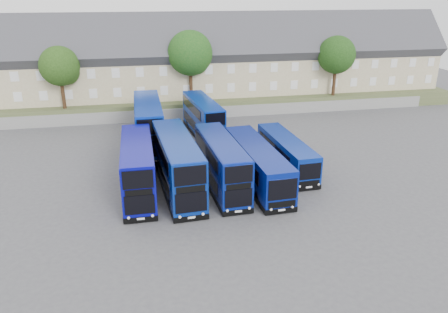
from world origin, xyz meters
TOP-DOWN VIEW (x-y plane):
  - ground at (0.00, 0.00)m, footprint 120.00×120.00m
  - retaining_wall at (0.00, 24.00)m, footprint 70.00×0.40m
  - earth_bank at (0.00, 34.00)m, footprint 80.00×20.00m
  - terrace_row at (6.00, 30.00)m, footprint 66.00×10.40m
  - dd_front_left at (-5.50, 2.72)m, footprint 2.57×10.87m
  - dd_front_mid at (-2.28, 2.50)m, footprint 3.35×11.67m
  - dd_front_right at (1.37, 2.27)m, footprint 2.92×10.71m
  - dd_rear_left at (-4.10, 14.54)m, footprint 2.86×12.05m
  - dd_rear_right at (2.14, 16.72)m, footprint 3.40×10.72m
  - coach_east_a at (4.59, 2.66)m, footprint 3.09×12.39m
  - coach_east_b at (8.21, 5.29)m, footprint 2.64×10.77m
  - tree_west at (-13.85, 25.10)m, footprint 4.80×4.80m
  - tree_mid at (2.15, 25.60)m, footprint 5.76×5.76m
  - tree_east at (22.15, 25.10)m, footprint 5.12×5.12m
  - tree_far at (28.15, 32.10)m, footprint 5.44×5.44m

SIDE VIEW (x-z plane):
  - ground at x=0.00m, z-range 0.00..0.00m
  - retaining_wall at x=0.00m, z-range 0.00..1.50m
  - earth_bank at x=0.00m, z-range 0.00..2.00m
  - coach_east_b at x=8.21m, z-range -0.03..2.89m
  - coach_east_a at x=4.59m, z-range -0.03..3.33m
  - dd_rear_right at x=2.14m, z-range -0.04..4.15m
  - dd_front_right at x=1.37m, z-range -0.04..4.17m
  - dd_front_left at x=-5.50m, z-range -0.04..4.27m
  - dd_front_mid at x=-2.28m, z-range -0.04..4.54m
  - dd_rear_left at x=-4.10m, z-range -0.04..4.74m
  - terrace_row at x=6.00m, z-range 1.00..12.20m
  - tree_west at x=-13.85m, z-range 3.23..10.88m
  - tree_east at x=22.15m, z-range 3.31..11.47m
  - tree_far at x=28.15m, z-range 3.39..12.06m
  - tree_mid at x=2.15m, z-range 3.48..12.66m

